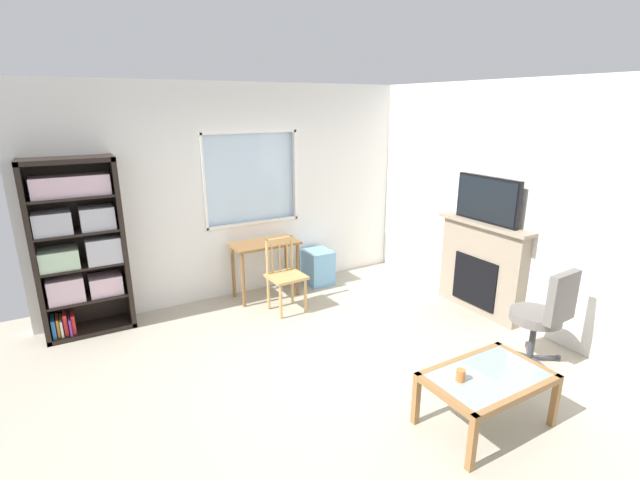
# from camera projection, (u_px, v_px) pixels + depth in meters

# --- Properties ---
(ground) EXTENTS (5.86, 5.77, 0.02)m
(ground) POSITION_uv_depth(u_px,v_px,m) (330.00, 377.00, 4.28)
(ground) COLOR #B2A893
(wall_back_with_window) EXTENTS (4.86, 0.15, 2.73)m
(wall_back_with_window) POSITION_uv_depth(u_px,v_px,m) (233.00, 194.00, 5.86)
(wall_back_with_window) COLOR white
(wall_back_with_window) RESTS_ON ground
(wall_right) EXTENTS (0.12, 4.97, 2.73)m
(wall_right) POSITION_uv_depth(u_px,v_px,m) (520.00, 206.00, 5.08)
(wall_right) COLOR white
(wall_right) RESTS_ON ground
(bookshelf) EXTENTS (0.90, 0.38, 1.94)m
(bookshelf) POSITION_uv_depth(u_px,v_px,m) (79.00, 245.00, 4.87)
(bookshelf) COLOR black
(bookshelf) RESTS_ON ground
(desk_under_window) EXTENTS (0.87, 0.46, 0.75)m
(desk_under_window) POSITION_uv_depth(u_px,v_px,m) (265.00, 252.00, 5.91)
(desk_under_window) COLOR brown
(desk_under_window) RESTS_ON ground
(wooden_chair) EXTENTS (0.44, 0.42, 0.90)m
(wooden_chair) POSITION_uv_depth(u_px,v_px,m) (285.00, 275.00, 5.54)
(wooden_chair) COLOR tan
(wooden_chair) RESTS_ON ground
(plastic_drawer_unit) EXTENTS (0.35, 0.40, 0.49)m
(plastic_drawer_unit) POSITION_uv_depth(u_px,v_px,m) (318.00, 267.00, 6.45)
(plastic_drawer_unit) COLOR #72ADDB
(plastic_drawer_unit) RESTS_ON ground
(fireplace) EXTENTS (0.26, 1.25, 1.13)m
(fireplace) POSITION_uv_depth(u_px,v_px,m) (481.00, 267.00, 5.50)
(fireplace) COLOR gray
(fireplace) RESTS_ON ground
(tv) EXTENTS (0.06, 0.86, 0.54)m
(tv) POSITION_uv_depth(u_px,v_px,m) (487.00, 200.00, 5.25)
(tv) COLOR black
(tv) RESTS_ON fireplace
(office_chair) EXTENTS (0.57, 0.58, 1.00)m
(office_chair) POSITION_uv_depth(u_px,v_px,m) (545.00, 313.00, 4.32)
(office_chair) COLOR slate
(office_chair) RESTS_ON ground
(coffee_table) EXTENTS (0.98, 0.62, 0.45)m
(coffee_table) POSITION_uv_depth(u_px,v_px,m) (487.00, 382.00, 3.53)
(coffee_table) COLOR #8C9E99
(coffee_table) RESTS_ON ground
(sippy_cup) EXTENTS (0.07, 0.07, 0.09)m
(sippy_cup) POSITION_uv_depth(u_px,v_px,m) (461.00, 375.00, 3.43)
(sippy_cup) COLOR orange
(sippy_cup) RESTS_ON coffee_table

